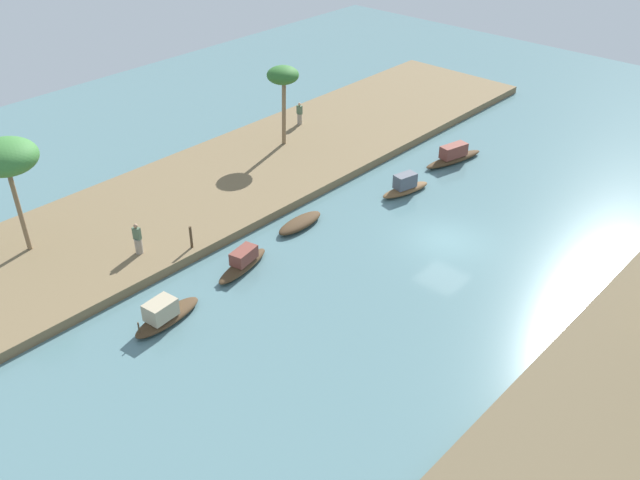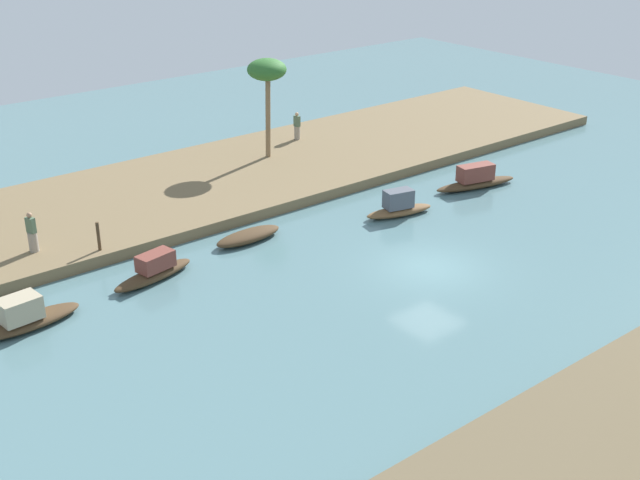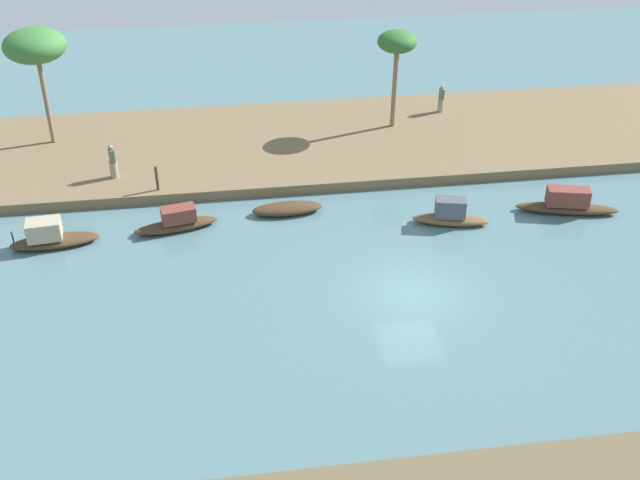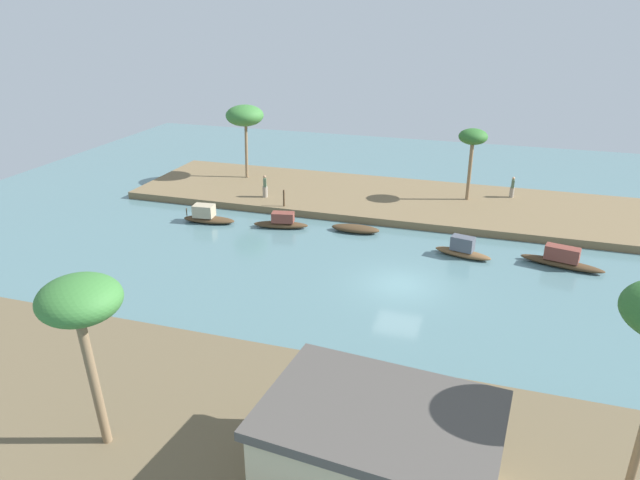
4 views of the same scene
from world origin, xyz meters
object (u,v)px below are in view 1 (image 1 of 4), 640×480
sampan_foreground (165,314)px  person_on_near_bank (138,241)px  palm_tree_left_near (283,77)px  sampan_with_tall_canopy (405,186)px  mooring_post (191,237)px  person_by_mooring (300,115)px  sampan_downstream_large (453,156)px  palm_tree_left_far (6,158)px  sampan_open_hull (243,262)px  sampan_near_left_bank (300,223)px

sampan_foreground → person_on_near_bank: bearing=-119.9°
person_on_near_bank → palm_tree_left_near: bearing=86.4°
sampan_with_tall_canopy → mooring_post: bearing=-4.2°
person_by_mooring → person_on_near_bank: bearing=108.3°
sampan_downstream_large → palm_tree_left_near: bearing=-43.8°
sampan_foreground → person_on_near_bank: size_ratio=2.24×
sampan_foreground → palm_tree_left_far: 11.14m
sampan_foreground → palm_tree_left_near: palm_tree_left_near is taller
sampan_with_tall_canopy → sampan_open_hull: (12.20, -1.23, -0.05)m
sampan_foreground → palm_tree_left_far: palm_tree_left_far is taller
sampan_with_tall_canopy → mooring_post: mooring_post is taller
person_by_mooring → mooring_post: person_by_mooring is taller
person_on_near_bank → person_by_mooring: size_ratio=1.06×
sampan_open_hull → palm_tree_left_near: bearing=-155.1°
mooring_post → palm_tree_left_near: size_ratio=0.23×
palm_tree_left_far → sampan_near_left_bank: bearing=144.0°
sampan_foreground → sampan_downstream_large: (-23.17, 0.46, 0.01)m
sampan_near_left_bank → palm_tree_left_near: (-6.69, -7.71, 4.91)m
sampan_open_hull → mooring_post: mooring_post is taller
sampan_downstream_large → palm_tree_left_far: size_ratio=0.79×
sampan_with_tall_canopy → sampan_foreground: bearing=11.1°
palm_tree_left_near → person_on_near_bank: bearing=15.1°
sampan_foreground → sampan_open_hull: 5.38m
sampan_foreground → sampan_open_hull: bearing=-179.4°
sampan_downstream_large → sampan_open_hull: (17.82, -1.02, -0.05)m
sampan_downstream_large → person_on_near_bank: person_on_near_bank is taller
person_on_near_bank → palm_tree_left_far: (3.57, -4.70, 4.45)m
sampan_downstream_large → sampan_near_left_bank: 12.93m
person_on_near_bank → mooring_post: bearing=34.6°
palm_tree_left_near → palm_tree_left_far: bearing=-2.3°
mooring_post → palm_tree_left_far: size_ratio=0.20×
sampan_foreground → sampan_near_left_bank: size_ratio=1.16×
person_on_near_bank → person_by_mooring: bearing=88.6°
sampan_downstream_large → palm_tree_left_far: (24.44, -10.21, 5.22)m
sampan_with_tall_canopy → sampan_open_hull: sampan_with_tall_canopy is taller
person_by_mooring → palm_tree_left_near: palm_tree_left_near is taller
sampan_open_hull → sampan_with_tall_canopy: bearing=163.3°
sampan_foreground → sampan_with_tall_canopy: sampan_with_tall_canopy is taller
sampan_with_tall_canopy → sampan_near_left_bank: (7.19, -1.98, -0.21)m
palm_tree_left_near → mooring_post: bearing=23.8°
sampan_foreground → person_by_mooring: bearing=-157.7°
mooring_post → palm_tree_left_far: bearing=-47.8°
sampan_foreground → palm_tree_left_near: (-17.06, -9.03, 4.71)m
sampan_near_left_bank → sampan_open_hull: bearing=6.8°
person_by_mooring → sampan_with_tall_canopy: bearing=167.6°
sampan_open_hull → person_on_near_bank: 5.49m
palm_tree_left_near → sampan_with_tall_canopy: bearing=92.9°
sampan_with_tall_canopy → palm_tree_left_far: bearing=-15.7°
sampan_foreground → mooring_post: (-4.45, -3.46, 0.69)m
person_by_mooring → palm_tree_left_near: 5.30m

